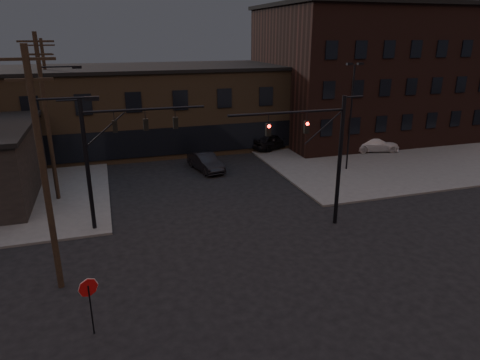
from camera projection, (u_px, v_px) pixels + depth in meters
name	position (u px, v px, depth m)	size (l,w,h in m)	color
ground	(264.00, 275.00, 21.17)	(140.00, 140.00, 0.00)	black
sidewalk_ne	(380.00, 141.00, 47.30)	(30.00, 30.00, 0.15)	#474744
building_row	(171.00, 107.00, 45.12)	(40.00, 12.00, 8.00)	#4A3A27
building_right	(365.00, 74.00, 48.67)	(22.00, 16.00, 14.00)	black
traffic_signal_near	(324.00, 149.00, 25.17)	(7.12, 0.24, 8.00)	black
traffic_signal_far	(109.00, 149.00, 24.83)	(7.12, 0.24, 8.00)	black
stop_sign	(89.00, 294.00, 16.49)	(0.72, 0.33, 2.48)	black
utility_pole_near	(45.00, 168.00, 18.37)	(3.70, 0.28, 11.00)	black
utility_pole_mid	(47.00, 116.00, 28.82)	(3.70, 0.28, 11.50)	black
utility_pole_far	(49.00, 98.00, 39.44)	(2.20, 0.28, 11.00)	black
lot_light_a	(351.00, 108.00, 35.74)	(1.50, 0.28, 9.14)	black
lot_light_b	(377.00, 97.00, 41.97)	(1.50, 0.28, 9.14)	black
parked_car_lot_a	(273.00, 140.00, 43.87)	(2.03, 5.04, 1.72)	black
parked_car_lot_b	(374.00, 144.00, 42.93)	(2.01, 4.93, 1.43)	silver
car_crossing	(206.00, 162.00, 37.24)	(1.63, 4.66, 1.54)	black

